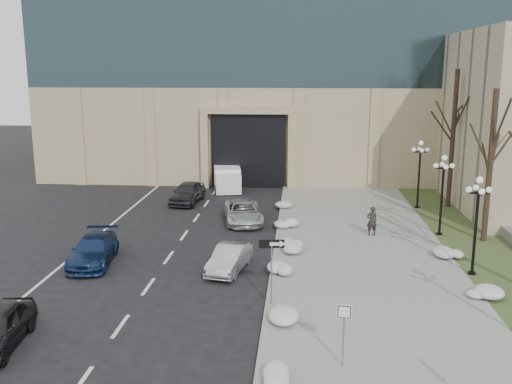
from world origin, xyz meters
TOP-DOWN VIEW (x-y plane):
  - sidewalk at (3.50, 14.00)m, footprint 9.00×40.00m
  - curb at (-1.00, 14.00)m, footprint 0.30×40.00m
  - grass_strip at (10.00, 14.00)m, footprint 4.00×40.00m
  - car_b at (-3.12, 12.31)m, footprint 2.01×3.96m
  - car_c at (-10.02, 12.86)m, footprint 2.48×4.90m
  - car_d at (-3.35, 21.11)m, footprint 3.09×5.13m
  - car_e at (-7.88, 26.11)m, footprint 2.22×4.64m
  - pedestrian at (4.34, 18.49)m, footprint 0.68×0.51m
  - box_truck at (-5.71, 31.43)m, footprint 2.97×6.06m
  - one_way_sign at (-0.72, 8.22)m, footprint 1.08×0.31m
  - keep_sign at (1.65, 3.50)m, footprint 0.48×0.09m
  - snow_clump_b at (-0.50, 2.38)m, footprint 1.10×1.60m
  - snow_clump_c at (-0.37, 6.96)m, footprint 1.10×1.60m
  - snow_clump_d at (-0.83, 11.90)m, footprint 1.10×1.60m
  - snow_clump_e at (-0.35, 15.40)m, footprint 1.10×1.60m
  - snow_clump_f at (-0.66, 19.91)m, footprint 1.10×1.60m
  - snow_clump_g at (-0.64, 25.05)m, footprint 1.10×1.60m
  - snow_clump_i at (7.89, 9.52)m, footprint 1.10×1.60m
  - snow_clump_j at (7.81, 14.65)m, footprint 1.10×1.60m
  - lamppost_b at (8.30, 12.50)m, footprint 1.18×1.18m
  - lamppost_c at (8.30, 19.00)m, footprint 1.18×1.18m
  - lamppost_d at (8.30, 25.50)m, footprint 1.18×1.18m
  - tree_mid at (10.50, 18.00)m, footprint 3.20×3.20m
  - tree_far at (10.50, 26.00)m, footprint 3.20×3.20m

SIDE VIEW (x-z plane):
  - grass_strip at x=10.00m, z-range 0.00..0.10m
  - sidewalk at x=3.50m, z-range 0.00..0.12m
  - curb at x=-1.00m, z-range 0.00..0.14m
  - snow_clump_b at x=-0.50m, z-range 0.12..0.48m
  - snow_clump_c at x=-0.37m, z-range 0.12..0.48m
  - snow_clump_d at x=-0.83m, z-range 0.12..0.48m
  - snow_clump_e at x=-0.35m, z-range 0.12..0.48m
  - snow_clump_f at x=-0.66m, z-range 0.12..0.48m
  - snow_clump_g at x=-0.64m, z-range 0.12..0.48m
  - snow_clump_i at x=7.89m, z-range 0.12..0.48m
  - snow_clump_j at x=7.81m, z-range 0.12..0.48m
  - car_b at x=-3.12m, z-range 0.00..1.24m
  - car_d at x=-3.35m, z-range 0.00..1.33m
  - car_c at x=-10.02m, z-range 0.00..1.37m
  - car_e at x=-7.88m, z-range 0.00..1.53m
  - box_truck at x=-5.71m, z-range -0.03..1.81m
  - pedestrian at x=4.34m, z-range 0.12..1.83m
  - keep_sign at x=1.65m, z-range 0.53..2.77m
  - one_way_sign at x=-0.72m, z-range 0.94..3.81m
  - lamppost_b at x=8.30m, z-range 0.69..5.45m
  - lamppost_c at x=8.30m, z-range 0.69..5.45m
  - lamppost_d at x=8.30m, z-range 0.69..5.45m
  - tree_mid at x=10.50m, z-range 1.25..9.75m
  - tree_far at x=10.50m, z-range 1.40..10.90m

